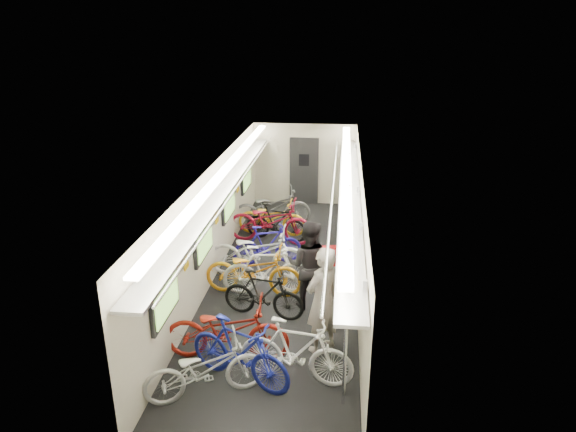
% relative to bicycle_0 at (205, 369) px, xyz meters
% --- Properties ---
extents(train_car_shell, '(10.00, 10.00, 10.00)m').
position_rel_bicycle_0_xyz_m(train_car_shell, '(0.34, 4.55, 1.20)').
color(train_car_shell, black).
rests_on(train_car_shell, ground).
extents(bicycle_0, '(1.85, 1.27, 0.92)m').
position_rel_bicycle_0_xyz_m(bicycle_0, '(0.00, 0.00, 0.00)').
color(bicycle_0, '#BBBCC0').
rests_on(bicycle_0, ground).
extents(bicycle_1, '(1.80, 1.19, 1.05)m').
position_rel_bicycle_0_xyz_m(bicycle_1, '(0.42, 0.36, 0.07)').
color(bicycle_1, navy).
rests_on(bicycle_1, ground).
extents(bicycle_2, '(2.01, 0.77, 1.04)m').
position_rel_bicycle_0_xyz_m(bicycle_2, '(0.11, 0.92, 0.06)').
color(bicycle_2, maroon).
rests_on(bicycle_2, ground).
extents(bicycle_3, '(1.59, 0.72, 0.92)m').
position_rel_bicycle_0_xyz_m(bicycle_3, '(0.49, 2.23, 0.00)').
color(bicycle_3, black).
rests_on(bicycle_3, ground).
extents(bicycle_4, '(1.97, 0.78, 1.02)m').
position_rel_bicycle_0_xyz_m(bicycle_4, '(0.16, 3.07, 0.05)').
color(bicycle_4, orange).
rests_on(bicycle_4, ground).
extents(bicycle_5, '(1.77, 0.74, 1.03)m').
position_rel_bicycle_0_xyz_m(bicycle_5, '(0.41, 3.11, 0.06)').
color(bicycle_5, white).
rests_on(bicycle_5, ground).
extents(bicycle_6, '(2.10, 0.77, 1.10)m').
position_rel_bicycle_0_xyz_m(bicycle_6, '(0.10, 3.86, 0.09)').
color(bicycle_6, silver).
rests_on(bicycle_6, ground).
extents(bicycle_7, '(1.61, 0.92, 0.93)m').
position_rel_bicycle_0_xyz_m(bicycle_7, '(0.24, 4.45, 0.01)').
color(bicycle_7, '#231996').
rests_on(bicycle_7, ground).
extents(bicycle_8, '(2.17, 0.95, 1.11)m').
position_rel_bicycle_0_xyz_m(bicycle_8, '(0.13, 5.68, 0.09)').
color(bicycle_8, maroon).
rests_on(bicycle_8, ground).
extents(bicycle_9, '(1.65, 0.79, 0.95)m').
position_rel_bicycle_0_xyz_m(bicycle_9, '(0.26, 5.82, 0.02)').
color(bicycle_9, black).
rests_on(bicycle_9, ground).
extents(bicycle_10, '(1.79, 0.75, 0.92)m').
position_rel_bicycle_0_xyz_m(bicycle_10, '(0.09, 6.22, -0.00)').
color(bicycle_10, gold).
rests_on(bicycle_10, ground).
extents(bicycle_11, '(1.79, 0.76, 1.04)m').
position_rel_bicycle_0_xyz_m(bicycle_11, '(1.25, 0.48, 0.06)').
color(bicycle_11, white).
rests_on(bicycle_11, ground).
extents(bicycle_12, '(2.20, 1.25, 1.09)m').
position_rel_bicycle_0_xyz_m(bicycle_12, '(0.02, 6.69, 0.08)').
color(bicycle_12, slate).
rests_on(bicycle_12, ground).
extents(passenger_near, '(0.78, 0.77, 1.82)m').
position_rel_bicycle_0_xyz_m(passenger_near, '(1.59, 1.34, 0.45)').
color(passenger_near, gray).
rests_on(passenger_near, ground).
extents(passenger_mid, '(0.91, 0.75, 1.72)m').
position_rel_bicycle_0_xyz_m(passenger_mid, '(1.27, 2.71, 0.40)').
color(passenger_mid, black).
rests_on(passenger_mid, ground).
extents(backpack, '(0.28, 0.19, 0.38)m').
position_rel_bicycle_0_xyz_m(backpack, '(1.67, 2.19, 0.82)').
color(backpack, red).
rests_on(backpack, passenger_near).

